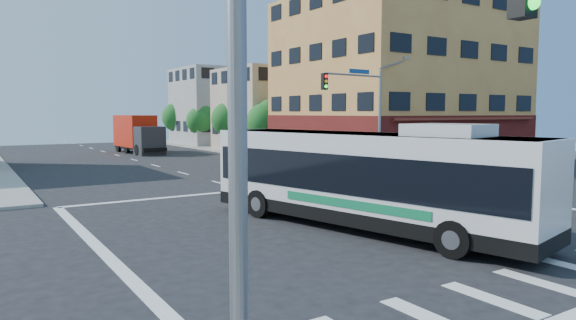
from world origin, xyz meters
TOP-DOWN VIEW (x-y plane):
  - ground at (0.00, 0.00)m, footprint 120.00×120.00m
  - sidewalk_ne at (35.00, 35.00)m, footprint 50.00×50.00m
  - corner_building_ne at (19.99, 18.48)m, footprint 18.10×15.44m
  - building_east_near at (16.98, 33.98)m, footprint 12.06×10.06m
  - building_east_far at (16.98, 47.98)m, footprint 12.06×10.06m
  - signal_mast_ne at (9.08, 10.62)m, footprint 7.91×1.13m
  - signal_mast_sw at (-9.08, -10.64)m, footprint 7.91×1.01m
  - street_tree_a at (11.90, 27.92)m, footprint 3.60×3.60m
  - street_tree_b at (11.90, 35.92)m, footprint 3.80×3.80m
  - street_tree_c at (11.90, 43.92)m, footprint 3.40×3.40m
  - street_tree_d at (11.90, 51.92)m, footprint 4.00×4.00m
  - transit_bus at (-0.78, -0.99)m, footprint 5.67×13.32m
  - box_truck at (2.63, 38.59)m, footprint 3.09×8.91m
  - parked_car at (10.72, 26.22)m, footprint 2.63×4.29m

SIDE VIEW (x-z plane):
  - ground at x=0.00m, z-range 0.00..0.00m
  - sidewalk_ne at x=35.00m, z-range 0.00..0.15m
  - parked_car at x=10.72m, z-range 0.00..1.36m
  - transit_bus at x=-0.78m, z-range -0.04..3.82m
  - box_truck at x=2.63m, z-range -0.06..3.89m
  - street_tree_c at x=11.90m, z-range 0.82..6.11m
  - street_tree_a at x=11.90m, z-range 0.83..6.35m
  - street_tree_b at x=11.90m, z-range 0.85..6.65m
  - street_tree_d at x=11.90m, z-range 0.87..6.90m
  - building_east_near at x=16.98m, z-range 0.01..9.01m
  - signal_mast_ne at x=9.08m, z-range 0.95..9.02m
  - signal_mast_sw at x=-9.08m, z-range 0.95..9.02m
  - building_east_far at x=16.98m, z-range 0.01..10.01m
  - corner_building_ne at x=19.99m, z-range -1.11..12.89m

